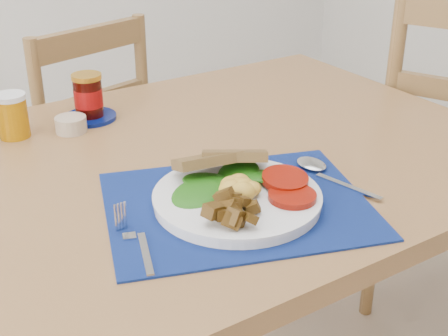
% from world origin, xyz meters
% --- Properties ---
extents(table, '(1.40, 0.90, 0.75)m').
position_xyz_m(table, '(0.00, 0.20, 0.67)').
color(table, brown).
rests_on(table, ground).
extents(chair_far, '(0.48, 0.47, 1.08)m').
position_xyz_m(chair_far, '(0.07, 0.88, 0.55)').
color(chair_far, brown).
rests_on(chair_far, ground).
extents(placemat, '(0.52, 0.46, 0.00)m').
position_xyz_m(placemat, '(0.03, -0.01, 0.75)').
color(placemat, black).
rests_on(placemat, table).
extents(breakfast_plate, '(0.28, 0.28, 0.07)m').
position_xyz_m(breakfast_plate, '(0.02, -0.01, 0.77)').
color(breakfast_plate, silver).
rests_on(breakfast_plate, placemat).
extents(fork, '(0.05, 0.16, 0.00)m').
position_xyz_m(fork, '(-0.17, -0.02, 0.76)').
color(fork, '#B2B5BA').
rests_on(fork, placemat).
extents(spoon, '(0.05, 0.20, 0.01)m').
position_xyz_m(spoon, '(0.22, 0.01, 0.76)').
color(spoon, '#B2B5BA').
rests_on(spoon, placemat).
extents(juice_glass, '(0.06, 0.06, 0.09)m').
position_xyz_m(juice_glass, '(-0.20, 0.49, 0.79)').
color(juice_glass, '#AD6904').
rests_on(juice_glass, table).
extents(ramekin, '(0.07, 0.07, 0.03)m').
position_xyz_m(ramekin, '(-0.09, 0.45, 0.77)').
color(ramekin, tan).
rests_on(ramekin, table).
extents(jam_on_saucer, '(0.12, 0.12, 0.10)m').
position_xyz_m(jam_on_saucer, '(-0.03, 0.50, 0.80)').
color(jam_on_saucer, '#051154').
rests_on(jam_on_saucer, table).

